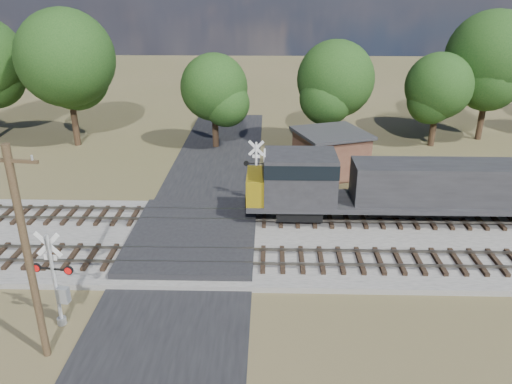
{
  "coord_description": "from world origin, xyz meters",
  "views": [
    {
      "loc": [
        4.23,
        -24.47,
        13.56
      ],
      "look_at": [
        3.52,
        2.0,
        2.48
      ],
      "focal_mm": 35.0,
      "sensor_mm": 36.0,
      "label": 1
    }
  ],
  "objects_px": {
    "utility_pole": "(27,253)",
    "equipment_shed": "(330,152)",
    "crossing_signal_far": "(255,176)",
    "crossing_signal_near": "(58,288)"
  },
  "relations": [
    {
      "from": "crossing_signal_near",
      "to": "equipment_shed",
      "type": "height_order",
      "value": "crossing_signal_near"
    },
    {
      "from": "crossing_signal_far",
      "to": "utility_pole",
      "type": "relative_size",
      "value": 0.48
    },
    {
      "from": "crossing_signal_far",
      "to": "crossing_signal_near",
      "type": "bearing_deg",
      "value": 64.8
    },
    {
      "from": "crossing_signal_far",
      "to": "equipment_shed",
      "type": "bearing_deg",
      "value": -132.28
    },
    {
      "from": "crossing_signal_far",
      "to": "equipment_shed",
      "type": "distance_m",
      "value": 7.68
    },
    {
      "from": "crossing_signal_near",
      "to": "crossing_signal_far",
      "type": "xyz_separation_m",
      "value": [
        7.83,
        13.65,
        -0.11
      ]
    },
    {
      "from": "utility_pole",
      "to": "equipment_shed",
      "type": "xyz_separation_m",
      "value": [
        13.39,
        20.79,
        -2.91
      ]
    },
    {
      "from": "crossing_signal_near",
      "to": "crossing_signal_far",
      "type": "distance_m",
      "value": 15.74
    },
    {
      "from": "crossing_signal_far",
      "to": "utility_pole",
      "type": "distance_m",
      "value": 17.62
    },
    {
      "from": "crossing_signal_near",
      "to": "utility_pole",
      "type": "xyz_separation_m",
      "value": [
        0.06,
        -1.9,
        2.75
      ]
    }
  ]
}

